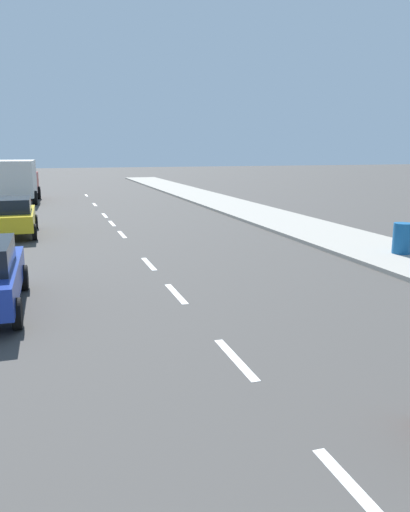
% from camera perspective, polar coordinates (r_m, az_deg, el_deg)
% --- Properties ---
extents(ground_plane, '(160.00, 160.00, 0.00)m').
position_cam_1_polar(ground_plane, '(19.42, -8.68, 1.56)').
color(ground_plane, '#423F3D').
extents(sidewalk_strip, '(3.60, 80.00, 0.14)m').
position_cam_1_polar(sidewalk_strip, '(23.82, 10.01, 3.63)').
color(sidewalk_strip, '#9E998E').
rests_on(sidewalk_strip, ground).
extents(lane_stripe_1, '(0.16, 1.80, 0.01)m').
position_cam_1_polar(lane_stripe_1, '(5.93, 17.64, -24.94)').
color(lane_stripe_1, white).
rests_on(lane_stripe_1, ground).
extents(lane_stripe_2, '(0.16, 1.80, 0.01)m').
position_cam_1_polar(lane_stripe_2, '(8.73, 3.50, -11.66)').
color(lane_stripe_2, white).
rests_on(lane_stripe_2, ground).
extents(lane_stripe_3, '(0.16, 1.80, 0.01)m').
position_cam_1_polar(lane_stripe_3, '(12.44, -3.34, -4.32)').
color(lane_stripe_3, white).
rests_on(lane_stripe_3, ground).
extents(lane_stripe_4, '(0.16, 1.80, 0.01)m').
position_cam_1_polar(lane_stripe_4, '(15.69, -6.45, -0.89)').
color(lane_stripe_4, white).
rests_on(lane_stripe_4, ground).
extents(lane_stripe_5, '(0.16, 1.80, 0.01)m').
position_cam_1_polar(lane_stripe_5, '(21.27, -9.49, 2.46)').
color(lane_stripe_5, white).
rests_on(lane_stripe_5, ground).
extents(lane_stripe_6, '(0.16, 1.80, 0.01)m').
position_cam_1_polar(lane_stripe_6, '(24.52, -10.61, 3.69)').
color(lane_stripe_6, white).
rests_on(lane_stripe_6, ground).
extents(lane_stripe_7, '(0.16, 1.80, 0.01)m').
position_cam_1_polar(lane_stripe_7, '(27.56, -11.42, 4.58)').
color(lane_stripe_7, white).
rests_on(lane_stripe_7, ground).
extents(lane_stripe_8, '(0.16, 1.80, 0.01)m').
position_cam_1_polar(lane_stripe_8, '(33.17, -12.51, 5.78)').
color(lane_stripe_8, white).
rests_on(lane_stripe_8, ground).
extents(lane_stripe_9, '(0.16, 1.80, 0.01)m').
position_cam_1_polar(lane_stripe_9, '(39.94, -13.43, 6.77)').
color(lane_stripe_9, white).
rests_on(lane_stripe_9, ground).
extents(parked_car_yellow, '(2.02, 4.39, 1.57)m').
position_cam_1_polar(parked_car_yellow, '(22.16, -21.36, 4.36)').
color(parked_car_yellow, gold).
rests_on(parked_car_yellow, ground).
extents(delivery_truck, '(2.89, 6.34, 2.80)m').
position_cam_1_polar(delivery_truck, '(35.77, -20.77, 8.14)').
color(delivery_truck, maroon).
rests_on(delivery_truck, ground).
extents(trash_bin_far, '(0.60, 0.60, 1.01)m').
position_cam_1_polar(trash_bin_far, '(17.65, 21.63, 1.90)').
color(trash_bin_far, '#14518C').
rests_on(trash_bin_far, sidewalk_strip).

